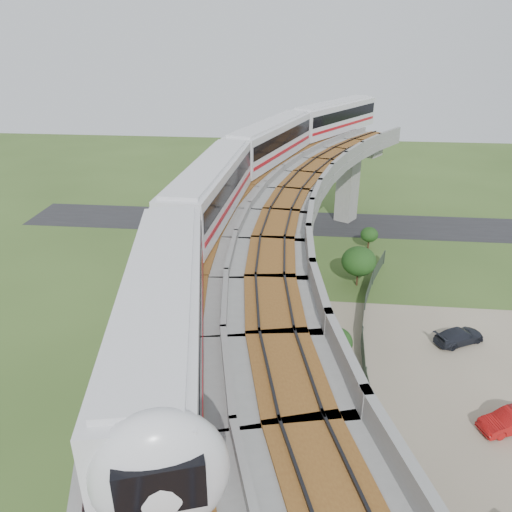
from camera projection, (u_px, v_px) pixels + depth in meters
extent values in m
plane|color=#385221|center=(239.00, 377.00, 34.25)|extent=(160.00, 160.00, 0.00)
cube|color=#7F705C|center=(457.00, 411.00, 31.17)|extent=(18.00, 26.00, 0.04)
cube|color=#232326|center=(271.00, 222.00, 61.35)|extent=(60.00, 8.00, 0.03)
cube|color=#99968E|center=(348.00, 187.00, 60.39)|extent=(2.86, 2.93, 8.40)
cube|color=#99968E|center=(351.00, 147.00, 58.37)|extent=(7.21, 5.74, 1.20)
cube|color=#99968E|center=(266.00, 258.00, 41.82)|extent=(2.35, 2.51, 8.40)
cube|color=#99968E|center=(266.00, 204.00, 39.81)|extent=(7.31, 3.58, 1.20)
cube|color=#99968E|center=(228.00, 448.00, 23.00)|extent=(2.35, 2.51, 8.40)
cube|color=#99968E|center=(226.00, 364.00, 20.99)|extent=(7.31, 3.58, 1.20)
cube|color=gray|center=(327.00, 148.00, 53.47)|extent=(16.42, 20.91, 0.80)
cube|color=gray|center=(292.00, 136.00, 55.16)|extent=(8.66, 17.08, 1.00)
cube|color=gray|center=(366.00, 144.00, 51.02)|extent=(8.66, 17.08, 1.00)
cube|color=brown|center=(309.00, 142.00, 54.34)|extent=(10.68, 18.08, 0.12)
cube|color=black|center=(309.00, 141.00, 54.29)|extent=(9.69, 17.59, 0.12)
cube|color=brown|center=(347.00, 146.00, 52.22)|extent=(10.68, 18.08, 0.12)
cube|color=black|center=(347.00, 145.00, 52.17)|extent=(9.69, 17.59, 0.12)
cube|color=gray|center=(262.00, 197.00, 38.24)|extent=(11.77, 20.03, 0.80)
cube|color=gray|center=(209.00, 182.00, 38.84)|extent=(3.22, 18.71, 1.00)
cube|color=gray|center=(318.00, 190.00, 36.89)|extent=(3.22, 18.71, 1.00)
cube|color=brown|center=(234.00, 189.00, 38.55)|extent=(5.44, 19.05, 0.12)
cube|color=black|center=(234.00, 188.00, 38.50)|extent=(4.35, 18.88, 0.12)
cube|color=brown|center=(290.00, 193.00, 37.55)|extent=(5.44, 19.05, 0.12)
cube|color=black|center=(290.00, 192.00, 37.50)|extent=(4.35, 18.88, 0.12)
cube|color=gray|center=(225.00, 326.00, 21.75)|extent=(11.77, 20.03, 0.80)
cube|color=gray|center=(123.00, 311.00, 21.17)|extent=(3.22, 18.71, 1.00)
cube|color=gray|center=(324.00, 306.00, 21.58)|extent=(3.22, 18.71, 1.00)
cube|color=brown|center=(173.00, 319.00, 21.45)|extent=(5.44, 19.05, 0.12)
cube|color=black|center=(173.00, 316.00, 21.40)|extent=(4.35, 18.88, 0.12)
cube|color=brown|center=(275.00, 316.00, 21.66)|extent=(5.44, 19.05, 0.12)
cube|color=black|center=(275.00, 314.00, 21.61)|extent=(4.35, 18.88, 0.12)
cube|color=silver|center=(164.00, 317.00, 18.24)|extent=(5.58, 15.24, 3.20)
cube|color=silver|center=(161.00, 276.00, 17.52)|extent=(4.90, 14.40, 0.22)
cube|color=black|center=(163.00, 306.00, 18.05)|extent=(5.52, 14.66, 1.15)
cube|color=red|center=(166.00, 334.00, 18.55)|extent=(5.52, 14.66, 0.30)
cube|color=black|center=(167.00, 350.00, 18.85)|extent=(4.35, 12.88, 0.28)
cube|color=silver|center=(211.00, 190.00, 32.36)|extent=(3.51, 15.12, 3.20)
cube|color=silver|center=(210.00, 164.00, 31.64)|extent=(2.93, 14.35, 0.22)
cube|color=black|center=(211.00, 183.00, 32.17)|extent=(3.54, 14.53, 1.15)
cube|color=red|center=(212.00, 201.00, 32.67)|extent=(3.54, 14.53, 0.30)
cube|color=black|center=(212.00, 211.00, 32.97)|extent=(2.59, 12.83, 0.28)
cube|color=silver|center=(271.00, 142.00, 45.93)|extent=(7.08, 15.12, 3.20)
cube|color=silver|center=(271.00, 123.00, 45.22)|extent=(6.34, 14.24, 0.22)
cube|color=black|center=(271.00, 137.00, 45.74)|extent=(6.96, 14.56, 1.15)
cube|color=red|center=(271.00, 150.00, 46.25)|extent=(6.96, 14.56, 0.30)
cube|color=black|center=(271.00, 157.00, 46.54)|extent=(5.64, 12.73, 0.28)
cube|color=silver|center=(335.00, 117.00, 58.12)|extent=(10.21, 14.17, 3.20)
cube|color=silver|center=(336.00, 102.00, 57.40)|extent=(9.35, 13.24, 0.22)
cube|color=black|center=(336.00, 113.00, 57.93)|extent=(9.94, 13.69, 1.15)
cube|color=red|center=(335.00, 124.00, 58.43)|extent=(9.94, 13.69, 0.30)
cube|color=black|center=(335.00, 130.00, 58.73)|extent=(8.34, 11.83, 0.28)
ellipsoid|color=silver|center=(160.00, 474.00, 11.67)|extent=(3.73, 2.76, 3.64)
cylinder|color=#2D382D|center=(384.00, 257.00, 50.25)|extent=(0.08, 0.08, 1.50)
cube|color=#2D382D|center=(379.00, 267.00, 48.24)|extent=(1.69, 4.77, 1.40)
cylinder|color=#2D382D|center=(373.00, 277.00, 46.19)|extent=(0.08, 0.08, 1.50)
cube|color=#2D382D|center=(369.00, 289.00, 44.09)|extent=(1.23, 4.91, 1.40)
cylinder|color=#2D382D|center=(366.00, 303.00, 41.96)|extent=(0.08, 0.08, 1.50)
cube|color=#2D382D|center=(363.00, 318.00, 39.79)|extent=(0.75, 4.99, 1.40)
cylinder|color=#2D382D|center=(362.00, 335.00, 37.60)|extent=(0.08, 0.08, 1.50)
cube|color=#2D382D|center=(363.00, 354.00, 35.39)|extent=(0.27, 5.04, 1.40)
cylinder|color=#2D382D|center=(366.00, 376.00, 33.17)|extent=(0.08, 0.08, 1.50)
cube|color=#2D382D|center=(371.00, 401.00, 30.93)|extent=(0.27, 5.04, 1.40)
cylinder|color=#2D382D|center=(378.00, 431.00, 28.69)|extent=(0.08, 0.08, 1.50)
cube|color=#2D382D|center=(390.00, 465.00, 26.44)|extent=(0.75, 4.99, 1.40)
cylinder|color=#2D382D|center=(405.00, 506.00, 24.20)|extent=(0.08, 0.08, 1.50)
cylinder|color=#382314|center=(368.00, 244.00, 53.70)|extent=(0.18, 0.18, 1.12)
ellipsoid|color=#103414|center=(369.00, 235.00, 53.23)|extent=(1.86, 1.86, 1.58)
cylinder|color=#382314|center=(357.00, 278.00, 46.08)|extent=(0.18, 0.18, 1.52)
ellipsoid|color=#103414|center=(359.00, 261.00, 45.36)|extent=(3.15, 3.15, 2.68)
cylinder|color=#382314|center=(335.00, 356.00, 35.57)|extent=(0.18, 0.18, 1.01)
ellipsoid|color=#103414|center=(336.00, 342.00, 35.06)|extent=(2.39, 2.39, 2.03)
cylinder|color=#382314|center=(330.00, 422.00, 29.70)|extent=(0.18, 0.18, 0.91)
ellipsoid|color=#103414|center=(332.00, 406.00, 29.17)|extent=(2.71, 2.71, 2.30)
imported|color=#9B0E0E|center=(511.00, 421.00, 29.51)|extent=(4.10, 2.67, 1.28)
imported|color=black|center=(459.00, 336.00, 37.69)|extent=(4.32, 3.36, 1.17)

